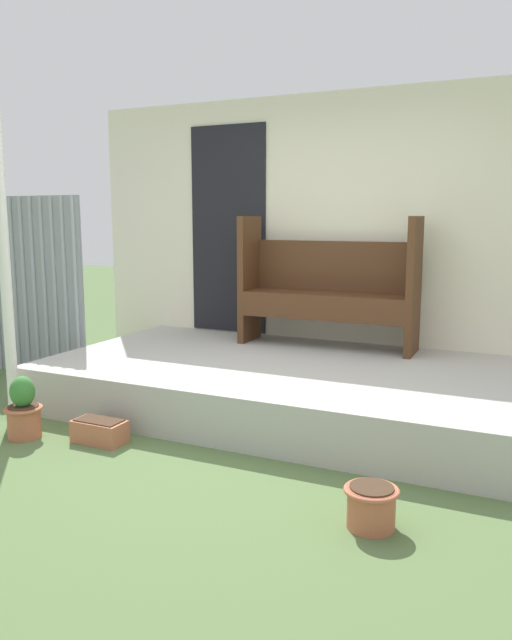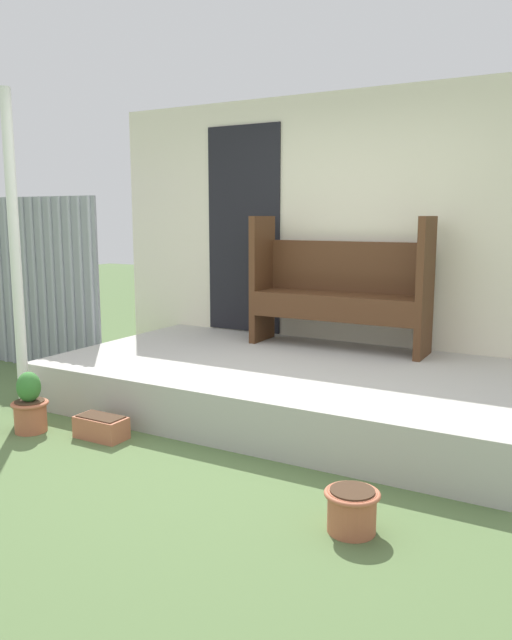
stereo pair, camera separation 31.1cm
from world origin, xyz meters
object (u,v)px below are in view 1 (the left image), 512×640
(bench, at_px, (328,283))
(flower_pot_middle, at_px, (371,505))
(flower_pot_left, at_px, (24,411))
(support_post, at_px, (4,259))
(planter_box_rect, at_px, (100,431))

(bench, relative_size, flower_pot_middle, 5.71)
(flower_pot_left, bearing_deg, bench, 56.16)
(support_post, relative_size, planter_box_rect, 6.70)
(bench, height_order, flower_pot_left, bench)
(support_post, distance_m, bench, 2.64)
(bench, xyz_separation_m, flower_pot_middle, (1.04, -2.38, -0.81))
(bench, bearing_deg, support_post, -134.06)
(support_post, height_order, bench, support_post)
(flower_pot_left, distance_m, planter_box_rect, 0.56)
(flower_pot_middle, height_order, planter_box_rect, flower_pot_middle)
(bench, bearing_deg, flower_pot_middle, -67.23)
(flower_pot_left, xyz_separation_m, planter_box_rect, (0.53, 0.15, -0.11))
(bench, xyz_separation_m, flower_pot_left, (-1.45, -2.16, -0.74))
(planter_box_rect, bearing_deg, flower_pot_left, -164.69)
(flower_pot_left, relative_size, flower_pot_middle, 1.59)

